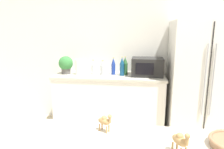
% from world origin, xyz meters
% --- Properties ---
extents(wall_back, '(8.00, 0.06, 2.55)m').
position_xyz_m(wall_back, '(0.00, 2.73, 1.27)').
color(wall_back, white).
rests_on(wall_back, ground_plane).
extents(back_counter, '(1.76, 0.63, 0.90)m').
position_xyz_m(back_counter, '(-0.34, 2.40, 0.45)').
color(back_counter, white).
rests_on(back_counter, ground_plane).
extents(refrigerator, '(0.89, 0.73, 1.74)m').
position_xyz_m(refrigerator, '(1.03, 2.33, 0.87)').
color(refrigerator, silver).
rests_on(refrigerator, ground_plane).
extents(potted_plant, '(0.23, 0.23, 0.29)m').
position_xyz_m(potted_plant, '(-1.06, 2.39, 1.06)').
color(potted_plant, '#595451').
rests_on(potted_plant, back_counter).
extents(paper_towel_roll, '(0.11, 0.11, 0.25)m').
position_xyz_m(paper_towel_roll, '(-0.83, 2.34, 1.02)').
color(paper_towel_roll, white).
rests_on(paper_towel_roll, back_counter).
extents(microwave, '(0.48, 0.37, 0.28)m').
position_xyz_m(microwave, '(0.25, 2.42, 1.04)').
color(microwave, black).
rests_on(microwave, back_counter).
extents(back_bottle_0, '(0.06, 0.06, 0.23)m').
position_xyz_m(back_bottle_0, '(-0.61, 2.42, 1.01)').
color(back_bottle_0, '#B2B7BC').
rests_on(back_bottle_0, back_counter).
extents(back_bottle_1, '(0.07, 0.07, 0.27)m').
position_xyz_m(back_bottle_1, '(-0.28, 2.43, 1.03)').
color(back_bottle_1, navy).
rests_on(back_bottle_1, back_counter).
extents(back_bottle_2, '(0.07, 0.07, 0.30)m').
position_xyz_m(back_bottle_2, '(-0.14, 2.37, 1.04)').
color(back_bottle_2, navy).
rests_on(back_bottle_2, back_counter).
extents(back_bottle_3, '(0.08, 0.08, 0.23)m').
position_xyz_m(back_bottle_3, '(-0.45, 2.40, 1.01)').
color(back_bottle_3, '#B2B7BC').
rests_on(back_bottle_3, back_counter).
extents(back_bottle_4, '(0.08, 0.08, 0.29)m').
position_xyz_m(back_bottle_4, '(-0.09, 2.45, 1.04)').
color(back_bottle_4, '#2D6033').
rests_on(back_bottle_4, back_counter).
extents(camel_figurine, '(0.10, 0.08, 0.12)m').
position_xyz_m(camel_figurine, '(-0.07, 0.45, 1.03)').
color(camel_figurine, '#A87F4C').
rests_on(camel_figurine, bar_counter).
extents(camel_figurine_second, '(0.09, 0.11, 0.14)m').
position_xyz_m(camel_figurine_second, '(0.35, 0.27, 1.04)').
color(camel_figurine_second, '#A87F4C').
rests_on(camel_figurine_second, bar_counter).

